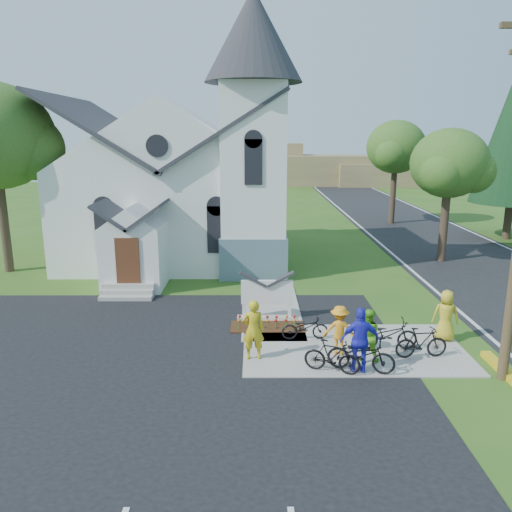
{
  "coord_description": "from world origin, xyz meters",
  "views": [
    {
      "loc": [
        -1.66,
        -14.29,
        6.64
      ],
      "look_at": [
        -1.59,
        5.0,
        1.98
      ],
      "focal_mm": 35.0,
      "sensor_mm": 36.0,
      "label": 1
    }
  ],
  "objects_px": {
    "bike_3": "(421,343)",
    "cyclist_3": "(339,330)",
    "cyclist_1": "(367,335)",
    "bike_1": "(332,356)",
    "bike_2": "(361,355)",
    "bike_4": "(388,335)",
    "cyclist_0": "(253,330)",
    "church_sign": "(267,293)",
    "cyclist_4": "(446,315)",
    "bike_0": "(305,328)",
    "cyclist_2": "(360,340)"
  },
  "relations": [
    {
      "from": "bike_3",
      "to": "cyclist_3",
      "type": "bearing_deg",
      "value": 77.52
    },
    {
      "from": "cyclist_1",
      "to": "bike_1",
      "type": "bearing_deg",
      "value": 42.57
    },
    {
      "from": "bike_2",
      "to": "bike_4",
      "type": "height_order",
      "value": "bike_2"
    },
    {
      "from": "cyclist_1",
      "to": "bike_3",
      "type": "distance_m",
      "value": 1.75
    },
    {
      "from": "cyclist_0",
      "to": "cyclist_1",
      "type": "distance_m",
      "value": 3.41
    },
    {
      "from": "bike_4",
      "to": "bike_1",
      "type": "bearing_deg",
      "value": 127.61
    },
    {
      "from": "church_sign",
      "to": "bike_3",
      "type": "xyz_separation_m",
      "value": [
        4.61,
        -3.43,
        -0.49
      ]
    },
    {
      "from": "cyclist_3",
      "to": "bike_2",
      "type": "bearing_deg",
      "value": 118.57
    },
    {
      "from": "bike_3",
      "to": "cyclist_4",
      "type": "bearing_deg",
      "value": -47.28
    },
    {
      "from": "cyclist_1",
      "to": "bike_2",
      "type": "xyz_separation_m",
      "value": [
        -0.32,
        -0.7,
        -0.31
      ]
    },
    {
      "from": "bike_3",
      "to": "church_sign",
      "type": "bearing_deg",
      "value": 47.74
    },
    {
      "from": "cyclist_0",
      "to": "bike_0",
      "type": "bearing_deg",
      "value": -147.41
    },
    {
      "from": "cyclist_0",
      "to": "cyclist_4",
      "type": "height_order",
      "value": "cyclist_0"
    },
    {
      "from": "cyclist_1",
      "to": "cyclist_2",
      "type": "height_order",
      "value": "cyclist_2"
    },
    {
      "from": "bike_0",
      "to": "cyclist_1",
      "type": "height_order",
      "value": "cyclist_1"
    },
    {
      "from": "cyclist_0",
      "to": "cyclist_3",
      "type": "distance_m",
      "value": 2.68
    },
    {
      "from": "cyclist_1",
      "to": "bike_4",
      "type": "relative_size",
      "value": 0.87
    },
    {
      "from": "cyclist_1",
      "to": "cyclist_2",
      "type": "distance_m",
      "value": 0.85
    },
    {
      "from": "bike_1",
      "to": "bike_4",
      "type": "bearing_deg",
      "value": -31.59
    },
    {
      "from": "bike_2",
      "to": "cyclist_4",
      "type": "height_order",
      "value": "cyclist_4"
    },
    {
      "from": "cyclist_0",
      "to": "cyclist_3",
      "type": "xyz_separation_m",
      "value": [
        2.66,
        0.33,
        -0.15
      ]
    },
    {
      "from": "cyclist_2",
      "to": "bike_4",
      "type": "bearing_deg",
      "value": -125.87
    },
    {
      "from": "cyclist_1",
      "to": "bike_4",
      "type": "xyz_separation_m",
      "value": [
        0.84,
        0.81,
        -0.32
      ]
    },
    {
      "from": "bike_2",
      "to": "cyclist_3",
      "type": "relative_size",
      "value": 1.24
    },
    {
      "from": "cyclist_2",
      "to": "bike_2",
      "type": "height_order",
      "value": "cyclist_2"
    },
    {
      "from": "cyclist_0",
      "to": "bike_1",
      "type": "xyz_separation_m",
      "value": [
        2.25,
        -0.94,
        -0.44
      ]
    },
    {
      "from": "bike_2",
      "to": "bike_4",
      "type": "relative_size",
      "value": 1.03
    },
    {
      "from": "cyclist_1",
      "to": "cyclist_4",
      "type": "height_order",
      "value": "cyclist_4"
    },
    {
      "from": "cyclist_0",
      "to": "cyclist_4",
      "type": "relative_size",
      "value": 1.09
    },
    {
      "from": "cyclist_3",
      "to": "bike_3",
      "type": "distance_m",
      "value": 2.49
    },
    {
      "from": "church_sign",
      "to": "cyclist_4",
      "type": "distance_m",
      "value": 6.19
    },
    {
      "from": "bike_4",
      "to": "church_sign",
      "type": "bearing_deg",
      "value": 52.21
    },
    {
      "from": "cyclist_2",
      "to": "bike_2",
      "type": "relative_size",
      "value": 1.0
    },
    {
      "from": "bike_3",
      "to": "bike_0",
      "type": "bearing_deg",
      "value": 61.6
    },
    {
      "from": "bike_1",
      "to": "cyclist_4",
      "type": "relative_size",
      "value": 0.95
    },
    {
      "from": "cyclist_1",
      "to": "cyclist_4",
      "type": "xyz_separation_m",
      "value": [
        2.93,
        1.56,
        0.04
      ]
    },
    {
      "from": "cyclist_2",
      "to": "bike_4",
      "type": "xyz_separation_m",
      "value": [
        1.21,
        1.56,
        -0.47
      ]
    },
    {
      "from": "church_sign",
      "to": "bike_0",
      "type": "relative_size",
      "value": 1.42
    },
    {
      "from": "cyclist_0",
      "to": "bike_0",
      "type": "height_order",
      "value": "cyclist_0"
    },
    {
      "from": "cyclist_3",
      "to": "bike_1",
      "type": "bearing_deg",
      "value": 80.77
    },
    {
      "from": "bike_0",
      "to": "bike_2",
      "type": "height_order",
      "value": "bike_2"
    },
    {
      "from": "cyclist_0",
      "to": "cyclist_1",
      "type": "bearing_deg",
      "value": 169.51
    },
    {
      "from": "bike_0",
      "to": "cyclist_2",
      "type": "relative_size",
      "value": 0.81
    },
    {
      "from": "cyclist_0",
      "to": "bike_1",
      "type": "distance_m",
      "value": 2.48
    },
    {
      "from": "cyclist_2",
      "to": "cyclist_4",
      "type": "bearing_deg",
      "value": -143.04
    },
    {
      "from": "cyclist_2",
      "to": "cyclist_3",
      "type": "bearing_deg",
      "value": -71.0
    },
    {
      "from": "cyclist_2",
      "to": "cyclist_4",
      "type": "distance_m",
      "value": 4.03
    },
    {
      "from": "bike_2",
      "to": "cyclist_0",
      "type": "bearing_deg",
      "value": 92.12
    },
    {
      "from": "church_sign",
      "to": "bike_1",
      "type": "bearing_deg",
      "value": -68.29
    },
    {
      "from": "church_sign",
      "to": "bike_4",
      "type": "bearing_deg",
      "value": -36.92
    }
  ]
}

